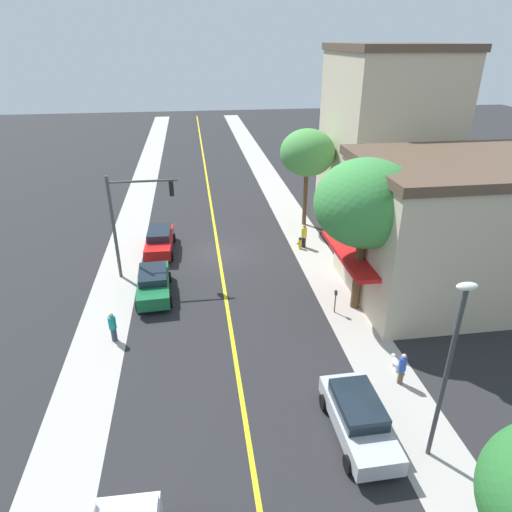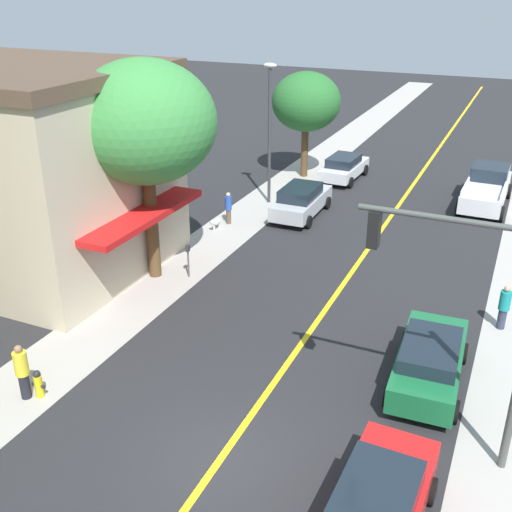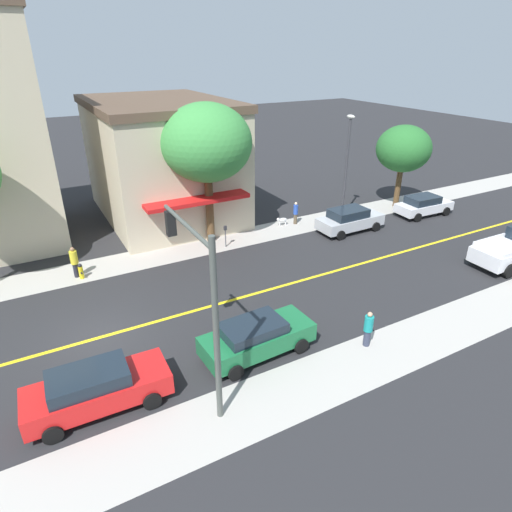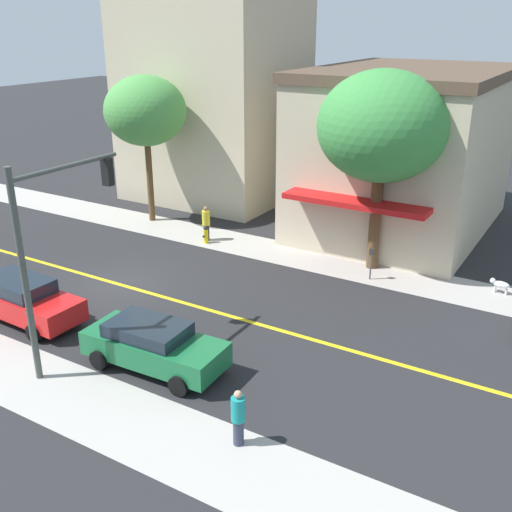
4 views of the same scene
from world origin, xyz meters
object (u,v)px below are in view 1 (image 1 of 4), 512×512
object	(u,v)px
traffic_light_mast	(132,211)
red_sedan_right_curb	(160,240)
fire_hydrant	(300,243)
small_dog	(395,361)
silver_sedan_left_curb	(358,417)
street_tree_left_near	(366,204)
parking_meter	(335,298)
street_tree_right_corner	(307,153)
pedestrian_teal_shirt	(113,326)
pedestrian_blue_shirt	(402,368)
pedestrian_yellow_shirt	(304,236)
street_lamp	(450,358)
green_sedan_right_curb	(154,283)

from	to	relation	value
traffic_light_mast	red_sedan_right_curb	size ratio (longest dim) A/B	1.37
fire_hydrant	small_dog	distance (m)	13.54
red_sedan_right_curb	silver_sedan_left_curb	world-z (taller)	red_sedan_right_curb
street_tree_left_near	parking_meter	size ratio (longest dim) A/B	6.12
street_tree_right_corner	parking_meter	distance (m)	14.10
red_sedan_right_curb	silver_sedan_left_curb	bearing A→B (deg)	26.46
fire_hydrant	small_dog	world-z (taller)	fire_hydrant
street_tree_right_corner	traffic_light_mast	xyz separation A→B (m)	(12.59, 7.13, -1.49)
traffic_light_mast	pedestrian_teal_shirt	size ratio (longest dim) A/B	4.07
street_tree_right_corner	pedestrian_teal_shirt	distance (m)	19.94
traffic_light_mast	pedestrian_teal_shirt	world-z (taller)	traffic_light_mast
pedestrian_teal_shirt	pedestrian_blue_shirt	bearing A→B (deg)	-78.49
parking_meter	pedestrian_blue_shirt	xyz separation A→B (m)	(-1.17, 5.94, -0.07)
parking_meter	pedestrian_yellow_shirt	distance (m)	8.73
parking_meter	street_lamp	distance (m)	10.25
street_tree_right_corner	pedestrian_blue_shirt	size ratio (longest dim) A/B	4.84
red_sedan_right_curb	pedestrian_yellow_shirt	bearing A→B (deg)	87.21
small_dog	red_sedan_right_curb	bearing A→B (deg)	43.52
street_tree_right_corner	small_dog	xyz separation A→B (m)	(0.09, 18.08, -5.47)
pedestrian_blue_shirt	pedestrian_teal_shirt	bearing A→B (deg)	-11.22
red_sedan_right_curb	pedestrian_blue_shirt	world-z (taller)	red_sedan_right_curb
pedestrian_teal_shirt	street_lamp	bearing A→B (deg)	-92.44
street_tree_right_corner	red_sedan_right_curb	size ratio (longest dim) A/B	1.60
street_tree_left_near	small_dog	bearing A→B (deg)	90.52
street_tree_right_corner	fire_hydrant	distance (m)	7.25
pedestrian_blue_shirt	silver_sedan_left_curb	bearing A→B (deg)	50.20
street_tree_left_near	green_sedan_right_curb	size ratio (longest dim) A/B	1.81
pedestrian_blue_shirt	pedestrian_yellow_shirt	bearing A→B (deg)	-76.88
pedestrian_blue_shirt	pedestrian_yellow_shirt	size ratio (longest dim) A/B	0.91
red_sedan_right_curb	pedestrian_blue_shirt	distance (m)	19.04
parking_meter	silver_sedan_left_curb	distance (m)	8.53
street_tree_left_near	small_dog	world-z (taller)	street_tree_left_near
pedestrian_blue_shirt	pedestrian_yellow_shirt	xyz separation A→B (m)	(0.82, -14.65, 0.07)
parking_meter	pedestrian_teal_shirt	size ratio (longest dim) A/B	0.85
street_tree_left_near	pedestrian_yellow_shirt	bearing A→B (deg)	-83.41
red_sedan_right_curb	pedestrian_blue_shirt	size ratio (longest dim) A/B	3.04
parking_meter	green_sedan_right_curb	xyz separation A→B (m)	(10.03, -3.34, -0.11)
pedestrian_teal_shirt	small_dog	bearing A→B (deg)	-74.37
silver_sedan_left_curb	traffic_light_mast	bearing A→B (deg)	-147.31
parking_meter	green_sedan_right_curb	distance (m)	10.57
silver_sedan_left_curb	pedestrian_teal_shirt	distance (m)	12.52
fire_hydrant	pedestrian_teal_shirt	size ratio (longest dim) A/B	0.54
traffic_light_mast	silver_sedan_left_curb	xyz separation A→B (m)	(-9.45, 14.36, -3.54)
street_lamp	street_tree_right_corner	bearing A→B (deg)	-92.12
silver_sedan_left_curb	pedestrian_teal_shirt	world-z (taller)	pedestrian_teal_shirt
street_tree_left_near	parking_meter	xyz separation A→B (m)	(1.31, 0.42, -5.27)
red_sedan_right_curb	fire_hydrant	bearing A→B (deg)	85.98
green_sedan_right_curb	small_dog	size ratio (longest dim) A/B	5.95
traffic_light_mast	green_sedan_right_curb	bearing A→B (deg)	-67.43
green_sedan_right_curb	pedestrian_yellow_shirt	bearing A→B (deg)	114.64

